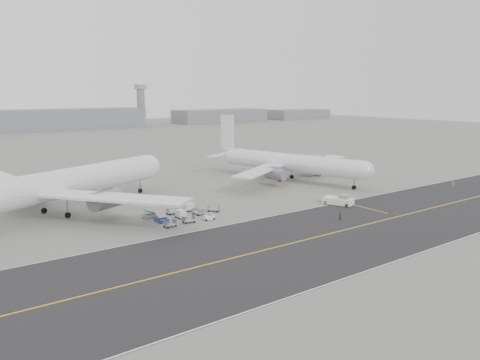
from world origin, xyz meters
TOP-DOWN VIEW (x-y plane):
  - ground at (0.00, 0.00)m, footprint 700.00×700.00m
  - taxiway at (5.02, -17.98)m, footprint 220.00×59.00m
  - horizon_buildings at (30.00, 260.00)m, footprint 520.00×28.00m
  - control_tower at (100.00, 265.00)m, footprint 7.00×7.00m
  - airliner_a at (-27.59, 25.09)m, footprint 60.70×59.31m
  - airliner_b at (38.13, 26.49)m, footprint 51.19×52.32m
  - pushback_tug at (27.40, -3.59)m, footprint 5.41×8.66m
  - jet_bridge at (44.30, 27.12)m, footprint 17.61×5.86m
  - gse_cluster at (-7.92, 7.48)m, footprint 16.08×15.54m
  - stray_dolly at (0.65, 8.13)m, footprint 2.82×2.84m
  - ground_crew_a at (17.51, -12.82)m, footprint 0.72×0.59m
  - ground_crew_b at (68.83, -7.36)m, footprint 0.83×0.67m

SIDE VIEW (x-z plane):
  - ground at x=0.00m, z-range 0.00..0.00m
  - horizon_buildings at x=30.00m, z-range -14.00..14.00m
  - gse_cluster at x=-7.92m, z-range -0.90..0.90m
  - stray_dolly at x=0.65m, z-range -0.76..0.76m
  - taxiway at x=5.02m, z-range -0.01..0.03m
  - ground_crew_b at x=68.83m, z-range 0.00..1.60m
  - ground_crew_a at x=17.51m, z-range 0.00..1.71m
  - pushback_tug at x=27.40m, z-range -0.22..2.26m
  - jet_bridge at x=44.30m, z-range 1.29..7.86m
  - airliner_b at x=38.13m, z-range -3.91..14.55m
  - airliner_a at x=-27.59m, z-range -4.71..17.46m
  - control_tower at x=100.00m, z-range 0.63..31.88m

